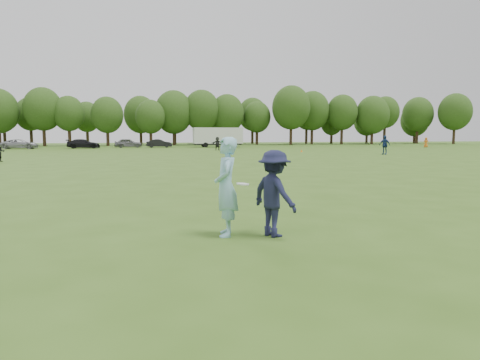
% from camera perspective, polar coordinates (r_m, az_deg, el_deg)
% --- Properties ---
extents(ground, '(200.00, 200.00, 0.00)m').
position_cam_1_polar(ground, '(9.44, 4.38, -7.19)').
color(ground, '#385919').
rests_on(ground, ground).
extents(thrower, '(0.61, 0.84, 2.11)m').
position_cam_1_polar(thrower, '(9.09, -1.85, -0.92)').
color(thrower, '#8DC7DB').
rests_on(thrower, ground).
extents(defender, '(1.13, 1.37, 1.84)m').
position_cam_1_polar(defender, '(9.09, 4.59, -1.80)').
color(defender, '#1A1D3B').
rests_on(defender, ground).
extents(player_far_b, '(1.08, 1.24, 2.01)m').
position_cam_1_polar(player_far_b, '(47.81, 18.72, 4.44)').
color(player_far_b, navy).
rests_on(player_far_b, ground).
extents(player_far_c, '(0.94, 0.88, 1.62)m').
position_cam_1_polar(player_far_c, '(75.06, 23.55, 4.62)').
color(player_far_c, orange).
rests_on(player_far_c, ground).
extents(player_far_d, '(1.69, 0.63, 1.79)m').
position_cam_1_polar(player_far_d, '(56.86, -3.02, 4.87)').
color(player_far_d, '#272727').
rests_on(player_far_d, ground).
extents(car_c, '(5.01, 2.34, 1.39)m').
position_cam_1_polar(car_c, '(70.05, -27.28, 4.28)').
color(car_c, '#98989C').
rests_on(car_c, ground).
extents(car_d, '(4.79, 1.99, 1.39)m').
position_cam_1_polar(car_d, '(68.68, -20.15, 4.56)').
color(car_d, black).
rests_on(car_d, ground).
extents(car_e, '(4.32, 1.88, 1.45)m').
position_cam_1_polar(car_e, '(69.84, -14.68, 4.78)').
color(car_e, slate).
rests_on(car_e, ground).
extents(car_f, '(4.12, 1.70, 1.33)m').
position_cam_1_polar(car_f, '(69.38, -10.71, 4.82)').
color(car_f, black).
rests_on(car_f, ground).
extents(field_cone, '(0.28, 0.28, 0.30)m').
position_cam_1_polar(field_cone, '(52.21, 8.21, 3.88)').
color(field_cone, orange).
rests_on(field_cone, ground).
extents(disc_in_play, '(0.33, 0.33, 0.05)m').
position_cam_1_polar(disc_in_play, '(8.96, 0.37, -0.54)').
color(disc_in_play, white).
rests_on(disc_in_play, ground).
extents(cargo_trailer, '(9.00, 2.75, 3.20)m').
position_cam_1_polar(cargo_trailer, '(70.86, -2.99, 5.84)').
color(cargo_trailer, white).
rests_on(cargo_trailer, ground).
extents(treeline, '(130.35, 18.39, 11.74)m').
position_cam_1_polar(treeline, '(85.96, -8.92, 8.82)').
color(treeline, '#332114').
rests_on(treeline, ground).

